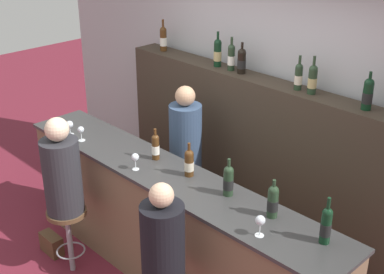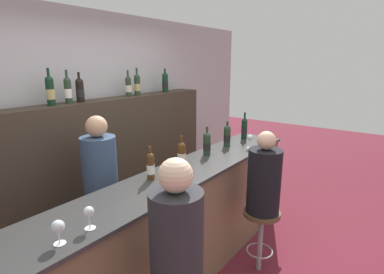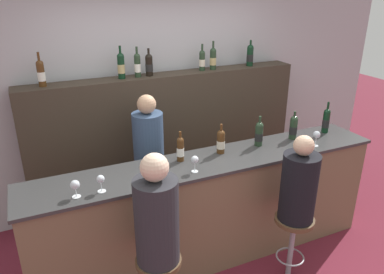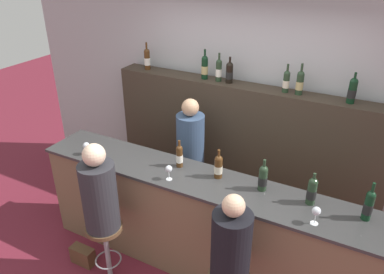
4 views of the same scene
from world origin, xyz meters
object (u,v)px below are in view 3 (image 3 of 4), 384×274
bar_stool_left (159,274)px  guest_seated_right (299,184)px  wine_bottle_counter_3 (293,127)px  wine_bottle_backbar_2 (137,65)px  guest_seated_left (157,216)px  wine_bottle_counter_2 (259,134)px  wine_bottle_counter_0 (180,149)px  wine_bottle_backbar_5 (213,58)px  wine_bottle_backbar_1 (121,66)px  wine_bottle_backbar_6 (250,55)px  wine_glass_0 (75,185)px  wine_bottle_backbar_4 (202,60)px  bar_stool_right (293,231)px  wine_bottle_counter_1 (221,141)px  bartender (150,174)px  wine_bottle_counter_4 (326,120)px  wine_glass_2 (195,160)px  wine_bottle_backbar_0 (41,73)px  wine_bottle_backbar_3 (149,65)px  wine_glass_3 (317,135)px

bar_stool_left → guest_seated_right: bearing=0.0°
wine_bottle_counter_3 → wine_bottle_backbar_2: wine_bottle_backbar_2 is taller
guest_seated_left → wine_bottle_counter_2: bearing=26.7°
wine_bottle_counter_0 → wine_bottle_backbar_5: wine_bottle_backbar_5 is taller
wine_bottle_backbar_1 → wine_bottle_backbar_6: 1.59m
wine_bottle_counter_2 → wine_glass_0: wine_bottle_counter_2 is taller
wine_bottle_counter_3 → wine_bottle_backbar_4: wine_bottle_backbar_4 is taller
bar_stool_right → wine_bottle_backbar_6: bearing=72.7°
wine_bottle_counter_1 → wine_bottle_counter_3: size_ratio=0.99×
bar_stool_left → wine_bottle_backbar_5: bearing=51.9°
wine_bottle_backbar_1 → bartender: 1.18m
wine_bottle_counter_0 → wine_bottle_counter_2: (0.84, 0.00, 0.01)m
wine_bottle_counter_4 → wine_glass_2: bearing=-171.6°
wine_bottle_counter_3 → wine_bottle_backbar_5: wine_bottle_backbar_5 is taller
wine_bottle_counter_4 → wine_bottle_counter_1: bearing=-180.0°
wine_bottle_backbar_2 → wine_bottle_counter_0: bearing=-86.6°
bar_stool_left → guest_seated_right: guest_seated_right is taller
wine_bottle_counter_1 → wine_bottle_backbar_6: size_ratio=0.95×
wine_bottle_backbar_0 → wine_bottle_backbar_1: wine_bottle_backbar_1 is taller
wine_bottle_backbar_3 → wine_glass_0: wine_bottle_backbar_3 is taller
wine_bottle_counter_4 → wine_bottle_backbar_4: 1.52m
wine_bottle_backbar_3 → wine_glass_0: bearing=-129.1°
guest_seated_right → guest_seated_left: bearing=180.0°
wine_bottle_counter_1 → bar_stool_right: bearing=-57.9°
bartender → wine_bottle_counter_0: bearing=-73.7°
wine_bottle_backbar_3 → bartender: wine_bottle_backbar_3 is taller
wine_bottle_backbar_0 → wine_bottle_backbar_1: bearing=0.0°
wine_bottle_counter_2 → wine_bottle_backbar_0: size_ratio=0.92×
wine_bottle_counter_3 → wine_bottle_backbar_6: size_ratio=0.96×
wine_bottle_backbar_1 → wine_glass_2: bearing=-78.1°
wine_bottle_backbar_1 → wine_glass_0: (-0.72, -1.27, -0.60)m
wine_bottle_backbar_2 → guest_seated_right: (0.89, -1.68, -0.80)m
wine_glass_2 → guest_seated_left: size_ratio=0.17×
wine_bottle_backbar_1 → guest_seated_right: 2.14m
wine_bottle_counter_4 → wine_glass_2: wine_bottle_counter_4 is taller
wine_bottle_counter_4 → bar_stool_left: 2.38m
wine_bottle_backbar_4 → wine_bottle_counter_3: bearing=-61.2°
wine_bottle_backbar_1 → bar_stool_right: 2.37m
guest_seated_left → wine_glass_3: bearing=12.7°
wine_bottle_backbar_1 → wine_bottle_backbar_4: 0.94m
wine_glass_3 → guest_seated_left: size_ratio=0.18×
wine_bottle_counter_3 → wine_glass_3: size_ratio=1.89×
wine_bottle_counter_1 → wine_glass_2: wine_bottle_counter_1 is taller
wine_bottle_backbar_4 → wine_bottle_counter_4: bearing=-45.7°
wine_bottle_counter_1 → guest_seated_left: bearing=-143.2°
bar_stool_left → guest_seated_left: 0.53m
wine_bottle_backbar_0 → guest_seated_right: size_ratio=0.42×
wine_bottle_backbar_1 → wine_bottle_backbar_6: size_ratio=1.11×
wine_bottle_counter_4 → wine_bottle_counter_2: bearing=-180.0°
wine_bottle_backbar_4 → wine_bottle_counter_1: bearing=-106.0°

